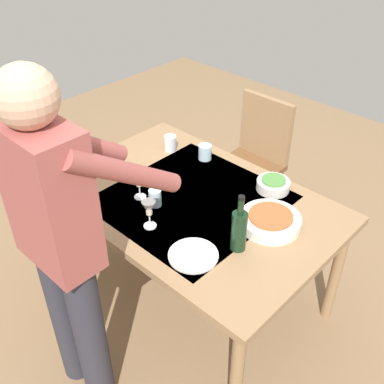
{
  "coord_description": "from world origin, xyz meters",
  "views": [
    {
      "loc": [
        -1.33,
        1.41,
        2.19
      ],
      "look_at": [
        0.0,
        0.0,
        0.78
      ],
      "focal_mm": 42.95,
      "sensor_mm": 36.0,
      "label": 1
    }
  ],
  "objects_px": {
    "wine_glass_right": "(150,210)",
    "dinner_plate_near": "(193,255)",
    "water_cup_near_right": "(205,152)",
    "wine_bottle": "(239,230)",
    "serving_bowl_pasta": "(270,220)",
    "dining_table": "(192,210)",
    "water_cup_far_left": "(155,198)",
    "person_server": "(63,239)",
    "chair_near": "(255,154)",
    "wine_glass_left": "(139,181)",
    "water_cup_near_left": "(170,143)",
    "side_bowl_salad": "(273,184)"
  },
  "relations": [
    {
      "from": "dining_table",
      "to": "dinner_plate_near",
      "type": "distance_m",
      "value": 0.43
    },
    {
      "from": "water_cup_near_right",
      "to": "person_server",
      "type": "bearing_deg",
      "value": 102.13
    },
    {
      "from": "wine_bottle",
      "to": "chair_near",
      "type": "bearing_deg",
      "value": -57.7
    },
    {
      "from": "person_server",
      "to": "dinner_plate_near",
      "type": "height_order",
      "value": "person_server"
    },
    {
      "from": "person_server",
      "to": "dining_table",
      "type": "bearing_deg",
      "value": -88.92
    },
    {
      "from": "person_server",
      "to": "water_cup_near_right",
      "type": "distance_m",
      "value": 1.16
    },
    {
      "from": "person_server",
      "to": "wine_glass_right",
      "type": "bearing_deg",
      "value": -88.71
    },
    {
      "from": "person_server",
      "to": "wine_glass_left",
      "type": "relative_size",
      "value": 11.19
    },
    {
      "from": "wine_bottle",
      "to": "wine_glass_left",
      "type": "distance_m",
      "value": 0.62
    },
    {
      "from": "wine_glass_right",
      "to": "wine_bottle",
      "type": "bearing_deg",
      "value": -156.74
    },
    {
      "from": "chair_near",
      "to": "person_server",
      "type": "distance_m",
      "value": 1.73
    },
    {
      "from": "person_server",
      "to": "side_bowl_salad",
      "type": "distance_m",
      "value": 1.18
    },
    {
      "from": "wine_glass_left",
      "to": "serving_bowl_pasta",
      "type": "bearing_deg",
      "value": -156.22
    },
    {
      "from": "side_bowl_salad",
      "to": "water_cup_near_left",
      "type": "bearing_deg",
      "value": 7.27
    },
    {
      "from": "dining_table",
      "to": "water_cup_near_left",
      "type": "distance_m",
      "value": 0.54
    },
    {
      "from": "wine_bottle",
      "to": "wine_glass_left",
      "type": "bearing_deg",
      "value": 4.54
    },
    {
      "from": "chair_near",
      "to": "water_cup_near_left",
      "type": "height_order",
      "value": "chair_near"
    },
    {
      "from": "wine_bottle",
      "to": "person_server",
      "type": "bearing_deg",
      "value": 58.47
    },
    {
      "from": "chair_near",
      "to": "wine_glass_right",
      "type": "bearing_deg",
      "value": 101.22
    },
    {
      "from": "person_server",
      "to": "wine_glass_right",
      "type": "relative_size",
      "value": 11.19
    },
    {
      "from": "water_cup_near_left",
      "to": "serving_bowl_pasta",
      "type": "xyz_separation_m",
      "value": [
        -0.87,
        0.17,
        -0.02
      ]
    },
    {
      "from": "dining_table",
      "to": "wine_glass_right",
      "type": "xyz_separation_m",
      "value": [
        -0.0,
        0.3,
        0.17
      ]
    },
    {
      "from": "person_server",
      "to": "dinner_plate_near",
      "type": "distance_m",
      "value": 0.58
    },
    {
      "from": "water_cup_near_left",
      "to": "water_cup_far_left",
      "type": "distance_m",
      "value": 0.56
    },
    {
      "from": "wine_glass_right",
      "to": "dinner_plate_near",
      "type": "xyz_separation_m",
      "value": [
        -0.29,
        0.01,
        -0.1
      ]
    },
    {
      "from": "wine_bottle",
      "to": "serving_bowl_pasta",
      "type": "relative_size",
      "value": 0.99
    },
    {
      "from": "water_cup_near_left",
      "to": "dinner_plate_near",
      "type": "distance_m",
      "value": 0.95
    },
    {
      "from": "water_cup_near_left",
      "to": "side_bowl_salad",
      "type": "distance_m",
      "value": 0.71
    },
    {
      "from": "dining_table",
      "to": "water_cup_far_left",
      "type": "distance_m",
      "value": 0.23
    },
    {
      "from": "dining_table",
      "to": "wine_glass_right",
      "type": "relative_size",
      "value": 9.94
    },
    {
      "from": "chair_near",
      "to": "wine_glass_left",
      "type": "relative_size",
      "value": 6.03
    },
    {
      "from": "dining_table",
      "to": "water_cup_near_right",
      "type": "relative_size",
      "value": 16.47
    },
    {
      "from": "water_cup_near_left",
      "to": "water_cup_near_right",
      "type": "bearing_deg",
      "value": -162.32
    },
    {
      "from": "water_cup_far_left",
      "to": "dinner_plate_near",
      "type": "bearing_deg",
      "value": 160.49
    },
    {
      "from": "wine_glass_left",
      "to": "side_bowl_salad",
      "type": "xyz_separation_m",
      "value": [
        -0.47,
        -0.54,
        -0.07
      ]
    },
    {
      "from": "wine_bottle",
      "to": "water_cup_near_left",
      "type": "height_order",
      "value": "wine_bottle"
    },
    {
      "from": "wine_glass_right",
      "to": "water_cup_near_right",
      "type": "distance_m",
      "value": 0.69
    },
    {
      "from": "person_server",
      "to": "water_cup_near_left",
      "type": "relative_size",
      "value": 17.32
    },
    {
      "from": "wine_bottle",
      "to": "wine_glass_left",
      "type": "height_order",
      "value": "wine_bottle"
    },
    {
      "from": "side_bowl_salad",
      "to": "serving_bowl_pasta",
      "type": "bearing_deg",
      "value": 122.51
    },
    {
      "from": "person_server",
      "to": "wine_bottle",
      "type": "bearing_deg",
      "value": -121.53
    },
    {
      "from": "water_cup_near_right",
      "to": "chair_near",
      "type": "bearing_deg",
      "value": -89.39
    },
    {
      "from": "wine_glass_left",
      "to": "side_bowl_salad",
      "type": "relative_size",
      "value": 0.84
    },
    {
      "from": "wine_glass_right",
      "to": "person_server",
      "type": "bearing_deg",
      "value": 91.29
    },
    {
      "from": "chair_near",
      "to": "water_cup_near_left",
      "type": "relative_size",
      "value": 9.33
    },
    {
      "from": "chair_near",
      "to": "dinner_plate_near",
      "type": "relative_size",
      "value": 3.96
    },
    {
      "from": "person_server",
      "to": "water_cup_far_left",
      "type": "height_order",
      "value": "person_server"
    },
    {
      "from": "wine_bottle",
      "to": "serving_bowl_pasta",
      "type": "bearing_deg",
      "value": -93.5
    },
    {
      "from": "chair_near",
      "to": "side_bowl_salad",
      "type": "distance_m",
      "value": 0.75
    },
    {
      "from": "water_cup_near_left",
      "to": "water_cup_far_left",
      "type": "xyz_separation_m",
      "value": [
        -0.34,
        0.44,
        -0.0
      ]
    }
  ]
}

